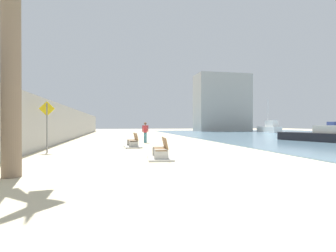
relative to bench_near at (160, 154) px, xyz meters
name	(u,v)px	position (x,y,z in m)	size (l,w,h in m)	color
ground_plane	(142,139)	(0.63, 14.95, -0.23)	(120.00, 120.00, 0.00)	beige
seawall	(65,124)	(-6.87, 14.95, 1.39)	(0.80, 64.00, 3.25)	#ADAAA3
bench_near	(160,154)	(0.00, 0.00, 0.00)	(1.28, 2.19, 0.98)	#ADAAA3
bench_far	(133,144)	(-0.87, 6.15, 0.00)	(1.20, 2.15, 0.98)	#ADAAA3
person_walking	(145,131)	(0.43, 10.11, 0.79)	(0.52, 0.24, 1.75)	teal
boat_nearest	(327,136)	(16.09, 7.63, 0.34)	(4.26, 8.25, 1.43)	black
boat_distant	(331,129)	(37.33, 29.01, 0.52)	(2.41, 5.33, 1.99)	white
boat_mid_bay	(269,128)	(27.21, 33.14, 0.65)	(2.12, 6.87, 6.63)	white
pedestrian_sign	(47,121)	(-5.80, 3.91, 1.55)	(0.85, 0.08, 2.87)	slate
harbor_building	(222,103)	(21.62, 42.95, 6.17)	(12.00, 6.00, 12.81)	#9E9E99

